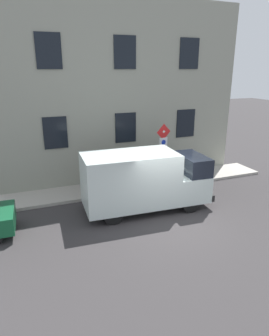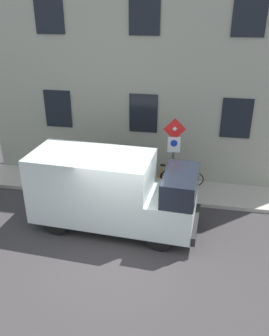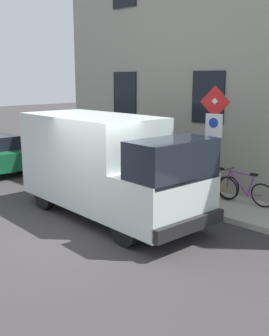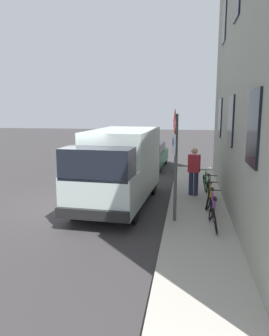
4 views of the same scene
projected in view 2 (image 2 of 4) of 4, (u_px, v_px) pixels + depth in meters
The scene contains 10 objects.
ground_plane at pixel (116, 252), 10.49m from camera, with size 80.00×80.00×0.00m, color #353233.
sidewalk_slab at pixel (139, 188), 13.98m from camera, with size 1.82×14.69×0.14m, color #ABA59A.
building_facade at pixel (145, 69), 13.21m from camera, with size 0.75×12.69×8.94m.
sign_post_stacked at pixel (174, 148), 12.24m from camera, with size 0.18×0.56×2.98m.
delivery_van at pixel (110, 190), 11.20m from camera, with size 2.30×5.44×2.50m.
bicycle_purple at pixel (182, 177), 13.84m from camera, with size 0.46×1.71×0.89m.
bicycle_orange at pixel (156, 175), 14.01m from camera, with size 0.46×1.71×0.89m.
bicycle_black at pixel (131, 173), 14.18m from camera, with size 0.46×1.72×0.89m.
bicycle_green at pixel (107, 171), 14.35m from camera, with size 0.46×1.72×0.89m.
pedestrian at pixel (101, 163), 13.70m from camera, with size 0.45×0.35×1.72m.
Camera 2 is at (-8.16, -2.10, 6.76)m, focal length 37.60 mm.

